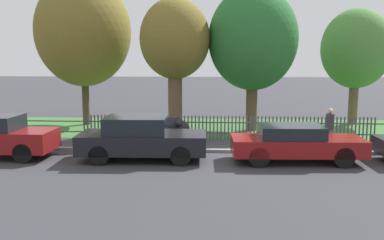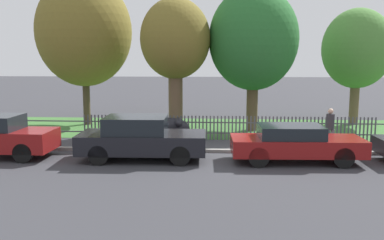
# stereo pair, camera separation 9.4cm
# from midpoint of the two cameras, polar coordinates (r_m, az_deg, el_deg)

# --- Properties ---
(ground_plane) EXTENTS (120.00, 120.00, 0.00)m
(ground_plane) POSITION_cam_midpoint_polar(r_m,az_deg,el_deg) (15.99, 4.95, -4.42)
(ground_plane) COLOR #38383D
(kerb_stone) EXTENTS (28.75, 0.20, 0.12)m
(kerb_stone) POSITION_cam_midpoint_polar(r_m,az_deg,el_deg) (16.07, 4.95, -4.13)
(kerb_stone) COLOR gray
(kerb_stone) RESTS_ON ground
(grass_strip) EXTENTS (28.75, 6.24, 0.01)m
(grass_strip) POSITION_cam_midpoint_polar(r_m,az_deg,el_deg) (21.53, 4.64, -1.05)
(grass_strip) COLOR #3D7033
(grass_strip) RESTS_ON ground
(park_fence) EXTENTS (28.75, 0.05, 1.04)m
(park_fence) POSITION_cam_midpoint_polar(r_m,az_deg,el_deg) (18.38, 4.81, -1.07)
(park_fence) COLOR #4C4C51
(park_fence) RESTS_ON ground
(parked_car_black_saloon) EXTENTS (4.41, 1.97, 1.52)m
(parked_car_black_saloon) POSITION_cam_midpoint_polar(r_m,az_deg,el_deg) (14.89, -6.64, -2.38)
(parked_car_black_saloon) COLOR black
(parked_car_black_saloon) RESTS_ON ground
(parked_car_navy_estate) EXTENTS (4.45, 1.84, 1.27)m
(parked_car_navy_estate) POSITION_cam_midpoint_polar(r_m,az_deg,el_deg) (14.88, 13.76, -2.96)
(parked_car_navy_estate) COLOR maroon
(parked_car_navy_estate) RESTS_ON ground
(covered_motorcycle) EXTENTS (1.93, 0.86, 1.10)m
(covered_motorcycle) POSITION_cam_midpoint_polar(r_m,az_deg,el_deg) (17.39, -2.85, -1.08)
(covered_motorcycle) COLOR black
(covered_motorcycle) RESTS_ON ground
(tree_nearest_kerb) EXTENTS (4.87, 4.87, 7.61)m
(tree_nearest_kerb) POSITION_cam_midpoint_polar(r_m,az_deg,el_deg) (23.00, -14.08, 11.34)
(tree_nearest_kerb) COLOR #473828
(tree_nearest_kerb) RESTS_ON ground
(tree_behind_motorcycle) EXTENTS (3.26, 3.26, 6.25)m
(tree_behind_motorcycle) POSITION_cam_midpoint_polar(r_m,az_deg,el_deg) (20.14, -2.11, 10.53)
(tree_behind_motorcycle) COLOR brown
(tree_behind_motorcycle) RESTS_ON ground
(tree_mid_park) EXTENTS (4.21, 4.21, 6.80)m
(tree_mid_park) POSITION_cam_midpoint_polar(r_m,az_deg,el_deg) (20.66, 8.33, 10.59)
(tree_mid_park) COLOR brown
(tree_mid_park) RESTS_ON ground
(tree_far_left) EXTENTS (3.58, 3.58, 6.02)m
(tree_far_left) POSITION_cam_midpoint_polar(r_m,az_deg,el_deg) (24.00, 21.26, 8.80)
(tree_far_left) COLOR brown
(tree_far_left) RESTS_ON ground
(pedestrian_near_fence) EXTENTS (0.41, 0.41, 1.58)m
(pedestrian_near_fence) POSITION_cam_midpoint_polar(r_m,az_deg,el_deg) (17.40, 18.07, -0.77)
(pedestrian_near_fence) COLOR slate
(pedestrian_near_fence) RESTS_ON ground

